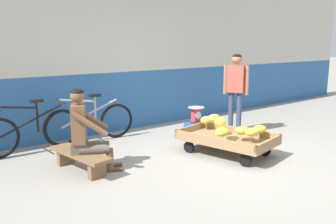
% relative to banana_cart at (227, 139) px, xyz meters
% --- Properties ---
extents(ground_plane, '(80.00, 80.00, 0.00)m').
position_rel_banana_cart_xyz_m(ground_plane, '(-0.39, -0.46, -0.24)').
color(ground_plane, gray).
extents(back_wall, '(16.00, 0.30, 3.33)m').
position_rel_banana_cart_xyz_m(back_wall, '(-0.39, 2.53, 1.43)').
color(back_wall, '#2D609E').
rests_on(back_wall, ground).
extents(banana_cart, '(1.11, 1.58, 0.36)m').
position_rel_banana_cart_xyz_m(banana_cart, '(0.00, 0.00, 0.00)').
color(banana_cart, '#99754C').
rests_on(banana_cart, ground).
extents(banana_pile, '(0.85, 1.26, 0.26)m').
position_rel_banana_cart_xyz_m(banana_pile, '(0.02, -0.04, 0.22)').
color(banana_pile, gold).
rests_on(banana_pile, banana_cart).
extents(low_bench, '(0.46, 1.13, 0.27)m').
position_rel_banana_cart_xyz_m(low_bench, '(-2.13, 0.73, -0.04)').
color(low_bench, brown).
rests_on(low_bench, ground).
extents(vendor_seated, '(0.74, 0.64, 1.14)m').
position_rel_banana_cart_xyz_m(vendor_seated, '(-2.06, 0.69, 0.33)').
color(vendor_seated, brown).
rests_on(vendor_seated, ground).
extents(plastic_crate, '(0.36, 0.28, 0.30)m').
position_rel_banana_cart_xyz_m(plastic_crate, '(0.25, 0.98, -0.09)').
color(plastic_crate, '#234CA8').
rests_on(plastic_crate, ground).
extents(weighing_scale, '(0.30, 0.30, 0.29)m').
position_rel_banana_cart_xyz_m(weighing_scale, '(0.25, 0.98, 0.21)').
color(weighing_scale, '#28282D').
rests_on(weighing_scale, plastic_crate).
extents(bicycle_near_left, '(1.66, 0.48, 0.86)m').
position_rel_banana_cart_xyz_m(bicycle_near_left, '(-2.37, 2.00, 0.11)').
color(bicycle_near_left, black).
rests_on(bicycle_near_left, ground).
extents(bicycle_far_left, '(1.66, 0.48, 0.86)m').
position_rel_banana_cart_xyz_m(bicycle_far_left, '(-1.36, 1.99, 0.11)').
color(bicycle_far_left, black).
rests_on(bicycle_far_left, ground).
extents(customer_adult, '(0.32, 0.45, 1.53)m').
position_rel_banana_cart_xyz_m(customer_adult, '(1.16, 0.86, 0.71)').
color(customer_adult, '#38425B').
rests_on(customer_adult, ground).
extents(shopping_bag, '(0.18, 0.12, 0.24)m').
position_rel_banana_cart_xyz_m(shopping_bag, '(0.17, 0.61, -0.12)').
color(shopping_bag, '#D13D4C').
rests_on(shopping_bag, ground).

